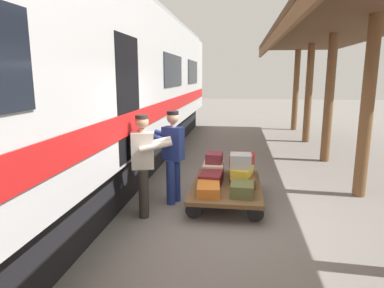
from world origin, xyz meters
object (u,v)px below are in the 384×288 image
(luggage_cart, at_px, (226,187))
(suitcase_navy_fabric, at_px, (242,171))
(porter_in_overalls, at_px, (172,154))
(suitcase_gray_aluminum, at_px, (241,161))
(suitcase_olive_duffel, at_px, (242,189))
(porter_by_door, at_px, (144,162))
(suitcase_burgundy_valise, at_px, (214,158))
(suitcase_orange_carryall, at_px, (208,189))
(suitcase_yellow_case, at_px, (242,171))
(train_car, at_px, (42,91))
(suitcase_red_plastic, at_px, (242,160))
(suitcase_maroon_trunk, at_px, (211,178))
(suitcase_cream_canvas, at_px, (213,169))
(suitcase_brown_leather, at_px, (242,180))

(luggage_cart, xyz_separation_m, suitcase_navy_fabric, (-0.28, -0.56, 0.16))
(porter_in_overalls, bearing_deg, suitcase_gray_aluminum, -173.16)
(suitcase_olive_duffel, xyz_separation_m, porter_by_door, (1.61, 0.23, 0.48))
(suitcase_burgundy_valise, bearing_deg, suitcase_orange_carryall, 89.54)
(suitcase_yellow_case, distance_m, porter_by_door, 1.83)
(suitcase_gray_aluminum, height_order, porter_by_door, porter_by_door)
(train_car, height_order, suitcase_burgundy_valise, train_car)
(suitcase_navy_fabric, xyz_separation_m, suitcase_red_plastic, (-0.00, 0.02, 0.23))
(luggage_cart, bearing_deg, suitcase_maroon_trunk, 0.00)
(suitcase_olive_duffel, xyz_separation_m, suitcase_burgundy_valise, (0.56, -1.15, 0.25))
(suitcase_burgundy_valise, bearing_deg, porter_by_door, 52.69)
(suitcase_orange_carryall, distance_m, suitcase_red_plastic, 1.26)
(suitcase_maroon_trunk, bearing_deg, suitcase_burgundy_valise, -90.90)
(porter_in_overalls, relative_size, porter_by_door, 1.00)
(suitcase_navy_fabric, distance_m, porter_in_overalls, 1.52)
(suitcase_olive_duffel, relative_size, suitcase_red_plastic, 1.08)
(suitcase_orange_carryall, bearing_deg, suitcase_maroon_trunk, -90.00)
(suitcase_cream_canvas, distance_m, porter_in_overalls, 1.09)
(suitcase_olive_duffel, distance_m, suitcase_brown_leather, 0.56)
(suitcase_burgundy_valise, xyz_separation_m, porter_in_overalls, (0.71, 0.73, 0.23))
(suitcase_olive_duffel, bearing_deg, luggage_cart, -63.12)
(suitcase_burgundy_valise, bearing_deg, suitcase_cream_canvas, 75.73)
(suitcase_olive_duffel, distance_m, porter_in_overalls, 1.42)
(suitcase_cream_canvas, xyz_separation_m, suitcase_red_plastic, (-0.57, 0.02, 0.22))
(suitcase_orange_carryall, distance_m, suitcase_olive_duffel, 0.57)
(suitcase_maroon_trunk, height_order, suitcase_brown_leather, suitcase_maroon_trunk)
(train_car, bearing_deg, suitcase_orange_carryall, -177.22)
(suitcase_navy_fabric, height_order, suitcase_orange_carryall, suitcase_navy_fabric)
(suitcase_olive_duffel, distance_m, suitcase_red_plastic, 1.12)
(porter_by_door, bearing_deg, suitcase_olive_duffel, -171.82)
(suitcase_navy_fabric, bearing_deg, suitcase_gray_aluminum, 86.63)
(suitcase_gray_aluminum, bearing_deg, suitcase_red_plastic, -93.81)
(luggage_cart, relative_size, suitcase_navy_fabric, 3.41)
(luggage_cart, xyz_separation_m, porter_by_door, (1.33, 0.79, 0.63))
(suitcase_burgundy_valise, bearing_deg, suitcase_yellow_case, 133.80)
(luggage_cart, height_order, suitcase_yellow_case, suitcase_yellow_case)
(train_car, xyz_separation_m, suitcase_navy_fabric, (-3.36, -1.25, -1.61))
(suitcase_burgundy_valise, bearing_deg, train_car, 24.64)
(suitcase_gray_aluminum, xyz_separation_m, porter_by_door, (1.58, 0.80, 0.12))
(suitcase_maroon_trunk, bearing_deg, suitcase_orange_carryall, 90.00)
(suitcase_cream_canvas, distance_m, suitcase_gray_aluminum, 0.83)
(suitcase_orange_carryall, relative_size, porter_in_overalls, 0.34)
(train_car, relative_size, suitcase_brown_leather, 37.95)
(suitcase_yellow_case, bearing_deg, suitcase_brown_leather, 69.74)
(suitcase_cream_canvas, xyz_separation_m, suitcase_yellow_case, (-0.57, 0.55, 0.13))
(suitcase_navy_fabric, relative_size, suitcase_olive_duffel, 1.27)
(suitcase_maroon_trunk, bearing_deg, porter_in_overalls, 10.92)
(suitcase_orange_carryall, relative_size, suitcase_olive_duffel, 1.25)
(suitcase_maroon_trunk, xyz_separation_m, suitcase_burgundy_valise, (-0.01, -0.59, 0.24))
(suitcase_orange_carryall, distance_m, porter_in_overalls, 0.96)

